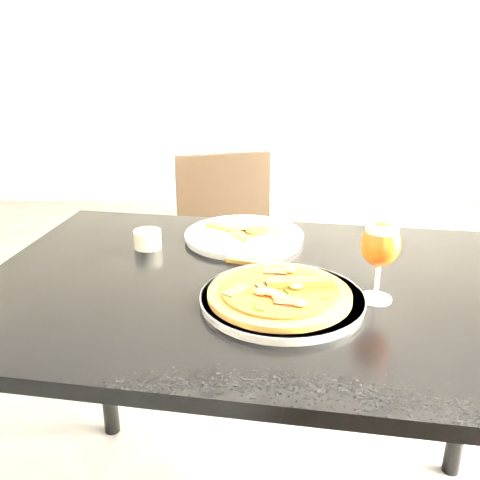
{
  "coord_description": "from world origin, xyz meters",
  "views": [
    {
      "loc": [
        -0.07,
        -1.07,
        1.23
      ],
      "look_at": [
        -0.11,
        -0.02,
        0.83
      ],
      "focal_mm": 40.0,
      "sensor_mm": 36.0,
      "label": 1
    }
  ],
  "objects_px": {
    "beer_glass": "(381,245)",
    "dining_table": "(263,319)",
    "chair_far": "(231,257)",
    "pizza": "(280,292)"
  },
  "relations": [
    {
      "from": "beer_glass",
      "to": "dining_table",
      "type": "bearing_deg",
      "value": 160.85
    },
    {
      "from": "chair_far",
      "to": "pizza",
      "type": "xyz_separation_m",
      "value": [
        0.14,
        -0.94,
        0.32
      ]
    },
    {
      "from": "dining_table",
      "to": "beer_glass",
      "type": "xyz_separation_m",
      "value": [
        0.22,
        -0.08,
        0.21
      ]
    },
    {
      "from": "dining_table",
      "to": "beer_glass",
      "type": "height_order",
      "value": "beer_glass"
    },
    {
      "from": "chair_far",
      "to": "beer_glass",
      "type": "xyz_separation_m",
      "value": [
        0.33,
        -0.92,
        0.41
      ]
    },
    {
      "from": "chair_far",
      "to": "pizza",
      "type": "relative_size",
      "value": 3.0
    },
    {
      "from": "dining_table",
      "to": "chair_far",
      "type": "relative_size",
      "value": 1.57
    },
    {
      "from": "dining_table",
      "to": "beer_glass",
      "type": "relative_size",
      "value": 8.1
    },
    {
      "from": "chair_far",
      "to": "dining_table",
      "type": "bearing_deg",
      "value": -98.8
    },
    {
      "from": "dining_table",
      "to": "pizza",
      "type": "height_order",
      "value": "pizza"
    }
  ]
}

